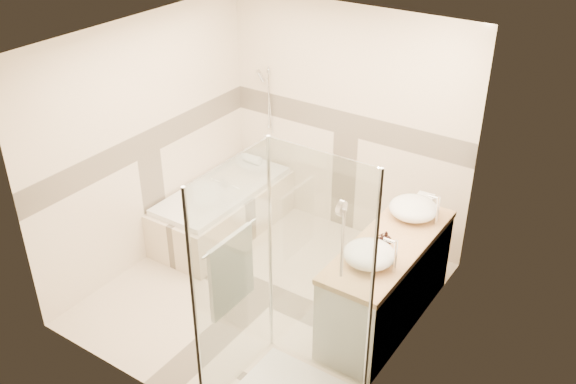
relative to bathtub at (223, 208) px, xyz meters
The scene contains 12 objects.
room 1.57m from the bathtub, 30.53° to the right, with size 2.82×3.02×2.52m.
bathtub is the anchor object (origin of this frame).
vanity 2.18m from the bathtub, ahead, with size 0.58×1.62×0.85m.
shower_enclosure 2.47m from the bathtub, 41.10° to the right, with size 0.96×0.93×2.04m.
vessel_sink_near 2.23m from the bathtub, ahead, with size 0.45×0.45×0.18m, color white.
vessel_sink_far 2.33m from the bathtub, 18.54° to the right, with size 0.43×0.43×0.17m, color white.
faucet_near 2.45m from the bathtub, ahead, with size 0.12×0.03×0.28m.
faucet_far 2.55m from the bathtub, 16.94° to the right, with size 0.12×0.03×0.30m.
amenity_bottle_a 2.27m from the bathtub, 13.07° to the right, with size 0.07×0.07×0.16m, color black.
amenity_bottle_b 2.25m from the bathtub, 10.84° to the right, with size 0.10×0.10×0.13m, color black.
folded_towels 2.24m from the bathtub, ahead, with size 0.16×0.26×0.08m, color white.
rolled_towel 0.72m from the bathtub, 97.24° to the left, with size 0.10×0.10×0.22m, color white.
Camera 1 is at (2.94, -3.98, 3.94)m, focal length 40.00 mm.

